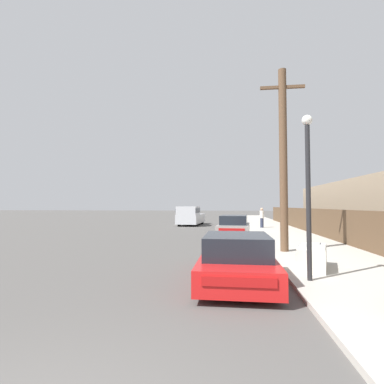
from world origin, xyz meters
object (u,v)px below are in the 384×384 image
(parked_sports_car_red, at_px, (237,259))
(street_lamp, at_px, (308,182))
(discarded_fridge, at_px, (312,257))
(pedestrian, at_px, (262,217))
(car_parked_mid, at_px, (234,227))
(utility_pole, at_px, (283,157))
(pickup_truck, at_px, (190,216))

(parked_sports_car_red, bearing_deg, street_lamp, -5.36)
(discarded_fridge, relative_size, pedestrian, 1.07)
(car_parked_mid, distance_m, utility_pole, 7.16)
(car_parked_mid, xyz_separation_m, pickup_truck, (-4.11, 10.84, 0.28))
(pickup_truck, relative_size, street_lamp, 1.39)
(pickup_truck, bearing_deg, pedestrian, 153.07)
(parked_sports_car_red, height_order, street_lamp, street_lamp)
(car_parked_mid, relative_size, street_lamp, 1.13)
(utility_pole, bearing_deg, car_parked_mid, 107.46)
(pedestrian, bearing_deg, street_lamp, -92.47)
(car_parked_mid, height_order, utility_pole, utility_pole)
(pickup_truck, xyz_separation_m, utility_pole, (6.02, -16.90, 3.04))
(parked_sports_car_red, bearing_deg, utility_pole, 66.59)
(parked_sports_car_red, height_order, pedestrian, pedestrian)
(pickup_truck, distance_m, pedestrian, 7.60)
(parked_sports_car_red, height_order, pickup_truck, pickup_truck)
(car_parked_mid, distance_m, pedestrian, 7.37)
(pickup_truck, bearing_deg, utility_pole, 113.44)
(discarded_fridge, relative_size, utility_pole, 0.23)
(discarded_fridge, bearing_deg, pickup_truck, 124.92)
(utility_pole, bearing_deg, street_lamp, -93.03)
(discarded_fridge, relative_size, pickup_truck, 0.31)
(pedestrian, bearing_deg, pickup_truck, 149.23)
(street_lamp, height_order, pedestrian, street_lamp)
(parked_sports_car_red, relative_size, street_lamp, 1.10)
(pickup_truck, bearing_deg, discarded_fridge, 110.93)
(discarded_fridge, xyz_separation_m, pedestrian, (0.31, 16.34, 0.51))
(discarded_fridge, distance_m, car_parked_mid, 9.62)
(car_parked_mid, xyz_separation_m, pedestrian, (2.42, 6.95, 0.32))
(parked_sports_car_red, distance_m, pedestrian, 17.78)
(pickup_truck, height_order, pedestrian, pickup_truck)
(utility_pole, bearing_deg, pickup_truck, 109.60)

